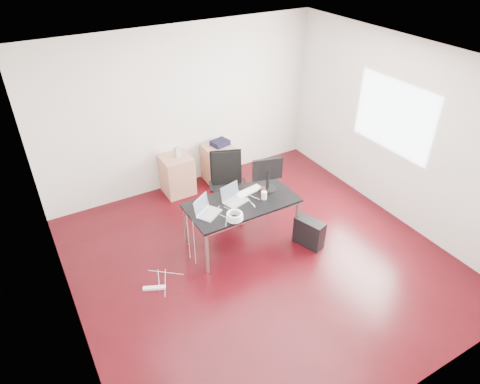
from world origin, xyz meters
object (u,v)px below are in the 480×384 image
office_chair (227,183)px  filing_cabinet_right (218,163)px  pc_tower (309,233)px  desk (242,205)px  filing_cabinet_left (177,175)px

office_chair → filing_cabinet_right: 1.13m
pc_tower → desk: bearing=128.0°
filing_cabinet_left → pc_tower: size_ratio=1.56×
office_chair → filing_cabinet_right: office_chair is taller
pc_tower → filing_cabinet_left: bearing=97.6°
filing_cabinet_left → pc_tower: 2.58m
filing_cabinet_left → filing_cabinet_right: size_ratio=1.00×
filing_cabinet_left → pc_tower: bearing=-64.2°
filing_cabinet_right → office_chair: bearing=-109.9°
office_chair → desk: bearing=-81.1°
filing_cabinet_right → pc_tower: size_ratio=1.56×
desk → office_chair: 0.74m
office_chair → filing_cabinet_left: 1.15m
filing_cabinet_left → filing_cabinet_right: (0.81, 0.00, 0.00)m
desk → filing_cabinet_left: size_ratio=2.29×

